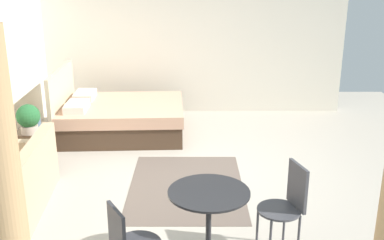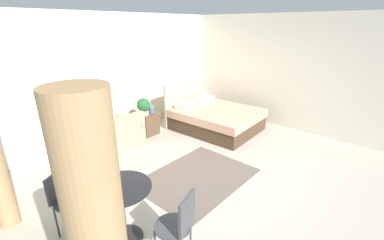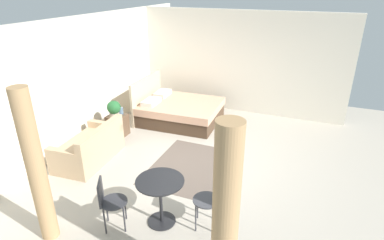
% 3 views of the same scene
% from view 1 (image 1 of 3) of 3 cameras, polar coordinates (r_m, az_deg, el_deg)
% --- Properties ---
extents(ground_plane, '(9.12, 8.71, 0.02)m').
position_cam_1_polar(ground_plane, '(6.01, 0.07, -7.23)').
color(ground_plane, '#B2A899').
extents(wall_right, '(0.12, 5.71, 2.76)m').
position_cam_1_polar(wall_right, '(8.59, 0.05, 10.10)').
color(wall_right, silver).
rests_on(wall_right, ground).
extents(area_rug, '(1.92, 1.43, 0.01)m').
position_cam_1_polar(area_rug, '(5.73, -0.72, -8.40)').
color(area_rug, '#66564C').
rests_on(area_rug, ground).
extents(bed, '(1.73, 2.08, 1.11)m').
position_cam_1_polar(bed, '(7.58, -9.28, 0.36)').
color(bed, '#473323').
rests_on(bed, ground).
extents(couch, '(1.54, 0.93, 0.78)m').
position_cam_1_polar(couch, '(5.53, -22.07, -7.75)').
color(couch, tan).
rests_on(couch, ground).
extents(nightstand, '(0.42, 0.41, 0.52)m').
position_cam_1_polar(nightstand, '(6.61, -19.55, -3.41)').
color(nightstand, brown).
rests_on(nightstand, ground).
extents(potted_plant, '(0.31, 0.31, 0.40)m').
position_cam_1_polar(potted_plant, '(6.36, -20.11, 0.24)').
color(potted_plant, tan).
rests_on(potted_plant, nightstand).
extents(vase, '(0.14, 0.14, 0.15)m').
position_cam_1_polar(vase, '(6.60, -19.27, -0.33)').
color(vase, slate).
rests_on(vase, nightstand).
extents(balcony_table, '(0.72, 0.72, 0.76)m').
position_cam_1_polar(balcony_table, '(4.05, 2.13, -11.90)').
color(balcony_table, black).
rests_on(balcony_table, ground).
extents(cafe_chair_near_couch, '(0.50, 0.50, 0.91)m').
position_cam_1_polar(cafe_chair_near_couch, '(4.31, 12.09, -10.07)').
color(cafe_chair_near_couch, '#3F3F44').
rests_on(cafe_chair_near_couch, ground).
extents(curtain_right, '(0.24, 0.24, 2.28)m').
position_cam_1_polar(curtain_right, '(3.23, -22.63, -9.33)').
color(curtain_right, tan).
rests_on(curtain_right, ground).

